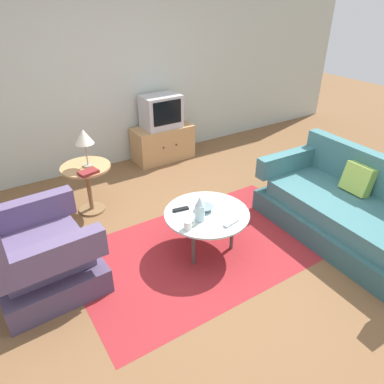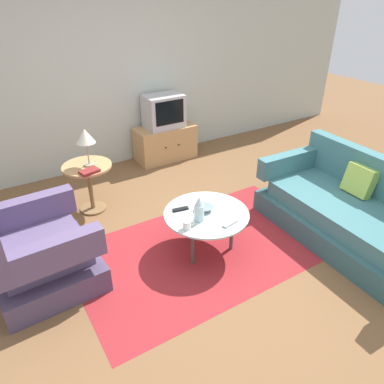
{
  "view_description": "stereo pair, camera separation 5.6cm",
  "coord_description": "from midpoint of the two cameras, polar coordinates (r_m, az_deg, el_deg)",
  "views": [
    {
      "loc": [
        -1.72,
        -2.34,
        2.34
      ],
      "look_at": [
        -0.03,
        0.29,
        0.55
      ],
      "focal_mm": 33.6,
      "sensor_mm": 36.0,
      "label": 1
    },
    {
      "loc": [
        -1.67,
        -2.37,
        2.34
      ],
      "look_at": [
        -0.03,
        0.29,
        0.55
      ],
      "focal_mm": 33.6,
      "sensor_mm": 36.0,
      "label": 2
    }
  ],
  "objects": [
    {
      "name": "coffee_table",
      "position": [
        3.5,
        1.87,
        -3.77
      ],
      "size": [
        0.83,
        0.83,
        0.44
      ],
      "color": "#B2C6C1",
      "rests_on": "ground"
    },
    {
      "name": "tv_remote_dark",
      "position": [
        3.51,
        -2.26,
        -2.76
      ],
      "size": [
        0.16,
        0.07,
        0.02
      ],
      "rotation": [
        0.0,
        0.0,
        2.96
      ],
      "color": "black",
      "rests_on": "coffee_table"
    },
    {
      "name": "tv_stand",
      "position": [
        5.56,
        -4.95,
        7.75
      ],
      "size": [
        0.9,
        0.46,
        0.51
      ],
      "color": "tan",
      "rests_on": "ground"
    },
    {
      "name": "side_table",
      "position": [
        4.29,
        -16.64,
        2.04
      ],
      "size": [
        0.56,
        0.56,
        0.59
      ],
      "color": "tan",
      "rests_on": "ground"
    },
    {
      "name": "vase",
      "position": [
        3.31,
        0.75,
        -2.76
      ],
      "size": [
        0.09,
        0.09,
        0.25
      ],
      "color": "silver",
      "rests_on": "coffee_table"
    },
    {
      "name": "couch",
      "position": [
        4.1,
        23.36,
        -2.95
      ],
      "size": [
        0.99,
        1.91,
        0.84
      ],
      "rotation": [
        0.0,
        0.0,
        1.53
      ],
      "color": "#325C60",
      "rests_on": "ground"
    },
    {
      "name": "tv_remote_silver",
      "position": [
        3.33,
        5.72,
        -4.91
      ],
      "size": [
        0.18,
        0.08,
        0.02
      ],
      "rotation": [
        0.0,
        0.0,
        0.19
      ],
      "color": "#B2B2B7",
      "rests_on": "coffee_table"
    },
    {
      "name": "ground_plane",
      "position": [
        3.72,
        2.4,
        -9.09
      ],
      "size": [
        16.0,
        16.0,
        0.0
      ],
      "primitive_type": "plane",
      "color": "brown"
    },
    {
      "name": "armchair",
      "position": [
        3.42,
        -23.97,
        -9.19
      ],
      "size": [
        0.89,
        0.94,
        0.97
      ],
      "rotation": [
        0.0,
        0.0,
        -1.53
      ],
      "color": "#4B3E5C",
      "rests_on": "ground"
    },
    {
      "name": "mug",
      "position": [
        3.24,
        -1.12,
        -5.22
      ],
      "size": [
        0.12,
        0.07,
        0.08
      ],
      "color": "white",
      "rests_on": "coffee_table"
    },
    {
      "name": "bowl",
      "position": [
        3.51,
        1.54,
        -2.58
      ],
      "size": [
        0.18,
        0.18,
        0.04
      ],
      "color": "slate",
      "rests_on": "coffee_table"
    },
    {
      "name": "television",
      "position": [
        5.41,
        -5.23,
        12.63
      ],
      "size": [
        0.56,
        0.39,
        0.47
      ],
      "color": "#B7B7BC",
      "rests_on": "tv_stand"
    },
    {
      "name": "area_rug",
      "position": [
        3.74,
        1.79,
        -8.9
      ],
      "size": [
        2.6,
        1.54,
        0.0
      ],
      "primitive_type": "cube",
      "color": "maroon",
      "rests_on": "ground"
    },
    {
      "name": "table_lamp",
      "position": [
        4.09,
        -17.17,
        8.19
      ],
      "size": [
        0.2,
        0.2,
        0.43
      ],
      "color": "#9E937A",
      "rests_on": "side_table"
    },
    {
      "name": "book",
      "position": [
        4.03,
        -16.5,
        3.03
      ],
      "size": [
        0.22,
        0.17,
        0.03
      ],
      "rotation": [
        0.0,
        0.0,
        0.22
      ],
      "color": "maroon",
      "rests_on": "side_table"
    },
    {
      "name": "back_wall",
      "position": [
        5.28,
        -14.11,
        18.21
      ],
      "size": [
        9.0,
        0.12,
        2.7
      ],
      "primitive_type": "cube",
      "color": "#B2BCB2",
      "rests_on": "ground"
    }
  ]
}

